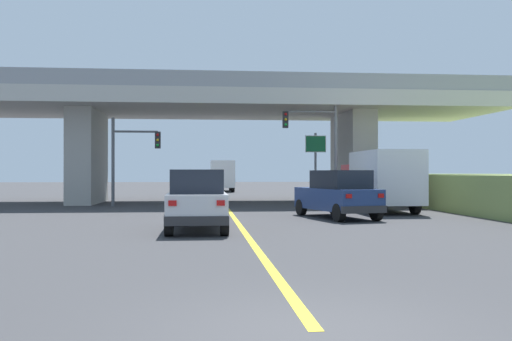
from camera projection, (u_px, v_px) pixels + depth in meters
The scene contains 11 objects.
ground at pixel (223, 202), 36.95m from camera, with size 160.00×160.00×0.00m, color #353538.
overpass_bridge at pixel (223, 118), 36.97m from camera, with size 34.93×10.09×7.61m.
lane_divider_stripe at pixel (240, 226), 20.45m from camera, with size 0.20×27.13×0.01m, color yellow.
suv_lead at pixel (197, 200), 19.00m from camera, with size 1.94×4.55×2.02m.
suv_crossing at pixel (338, 194), 24.21m from camera, with size 2.94×5.14×2.02m.
box_truck at pixel (381, 180), 28.33m from camera, with size 2.33×6.83×2.96m.
sedan_oncoming at pixel (207, 185), 41.54m from camera, with size 1.95×4.25×2.02m.
traffic_signal_nearside at pixel (319, 138), 33.22m from camera, with size 3.21×0.36×6.13m.
traffic_signal_farside at pixel (130, 151), 32.75m from camera, with size 2.77×0.36×5.05m.
highway_sign at pixel (316, 153), 35.23m from camera, with size 1.28×0.17×4.36m.
semi_truck_distant at pixel (222, 175), 58.45m from camera, with size 2.33×7.08×3.10m.
Camera 1 is at (-1.39, -6.85, 1.93)m, focal length 40.34 mm.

